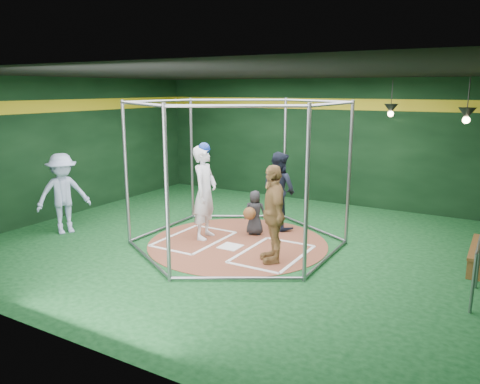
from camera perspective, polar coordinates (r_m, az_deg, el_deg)
The scene contains 14 objects.
room_shell at distance 9.59m, azimuth -0.28°, elevation 3.71°, with size 10.10×9.10×3.53m.
clay_disc at distance 10.00m, azimuth -0.29°, elevation -6.24°, with size 3.80×3.80×0.01m, color brown.
home_plate at distance 9.75m, azimuth -1.19°, elevation -6.66°, with size 0.43×0.43×0.01m, color white.
batter_box_left at distance 10.29m, azimuth -5.59°, elevation -5.69°, with size 1.17×1.77×0.01m.
batter_box_right at distance 9.37m, azimuth 3.99°, elevation -7.52°, with size 1.17×1.77×0.01m.
batting_cage at distance 9.63m, azimuth -0.30°, elevation 2.21°, with size 4.05×4.67×3.00m.
pendant_lamp_near at distance 12.06m, azimuth 17.92°, elevation 9.63°, with size 0.34×0.34×0.90m.
pendant_lamp_far at distance 10.21m, azimuth 25.92°, elevation 8.58°, with size 0.34×0.34×0.90m.
batter_figure at distance 10.11m, azimuth -4.33°, elevation 0.06°, with size 0.61×0.81×2.10m.
visitor_leopard at distance 8.75m, azimuth 4.05°, elevation -2.64°, with size 1.09×0.45×1.85m, color tan.
catcher_figure at distance 10.42m, azimuth 1.75°, elevation -2.53°, with size 0.57×0.63×1.00m.
umpire at distance 10.88m, azimuth 4.76°, elevation 0.21°, with size 0.88×0.68×1.80m, color black.
bystander_blue at distance 11.22m, azimuth -20.76°, elevation -0.20°, with size 1.18×0.68×1.82m, color #A3B2D7.
steel_railing at distance 8.10m, azimuth 26.91°, elevation -7.66°, with size 0.05×1.07×0.92m.
Camera 1 is at (4.80, -8.17, 3.22)m, focal length 35.00 mm.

